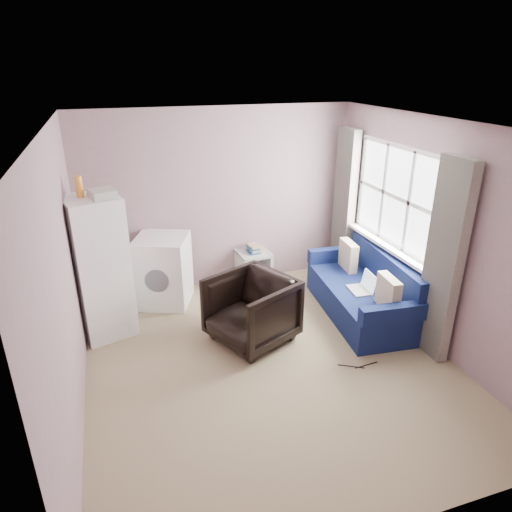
{
  "coord_description": "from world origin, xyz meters",
  "views": [
    {
      "loc": [
        -1.41,
        -3.89,
        3.01
      ],
      "look_at": [
        0.05,
        0.6,
        1.0
      ],
      "focal_mm": 32.0,
      "sensor_mm": 36.0,
      "label": 1
    }
  ],
  "objects": [
    {
      "name": "floor_cables",
      "position": [
        0.89,
        -0.39,
        0.01
      ],
      "size": [
        0.44,
        0.15,
        0.01
      ],
      "rotation": [
        0.0,
        0.0,
        -0.17
      ],
      "color": "black",
      "rests_on": "ground"
    },
    {
      "name": "armchair",
      "position": [
        -0.05,
        0.47,
        0.43
      ],
      "size": [
        1.07,
        1.1,
        0.87
      ],
      "primitive_type": "imported",
      "rotation": [
        0.0,
        0.0,
        -1.13
      ],
      "color": "black",
      "rests_on": "ground"
    },
    {
      "name": "side_table",
      "position": [
        0.43,
        1.9,
        0.28
      ],
      "size": [
        0.47,
        0.47,
        0.6
      ],
      "rotation": [
        0.0,
        0.0,
        0.07
      ],
      "color": "#A4A3A0",
      "rests_on": "ground"
    },
    {
      "name": "fridge",
      "position": [
        -1.64,
        1.18,
        0.85
      ],
      "size": [
        0.72,
        0.71,
        1.91
      ],
      "rotation": [
        0.0,
        0.0,
        0.28
      ],
      "color": "white",
      "rests_on": "ground"
    },
    {
      "name": "room",
      "position": [
        0.02,
        0.01,
        1.25
      ],
      "size": [
        3.84,
        4.24,
        2.54
      ],
      "color": "#9B8966",
      "rests_on": "ground"
    },
    {
      "name": "washing_machine",
      "position": [
        -0.88,
        1.71,
        0.48
      ],
      "size": [
        0.85,
        0.85,
        0.93
      ],
      "rotation": [
        0.0,
        0.0,
        -0.38
      ],
      "color": "white",
      "rests_on": "ground"
    },
    {
      "name": "window_dressing",
      "position": [
        1.78,
        0.7,
        1.11
      ],
      "size": [
        0.17,
        2.62,
        2.18
      ],
      "color": "white",
      "rests_on": "ground"
    },
    {
      "name": "sofa",
      "position": [
        1.51,
        0.6,
        0.3
      ],
      "size": [
        0.99,
        1.9,
        0.82
      ],
      "rotation": [
        0.0,
        0.0,
        -0.09
      ],
      "color": "navy",
      "rests_on": "ground"
    }
  ]
}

